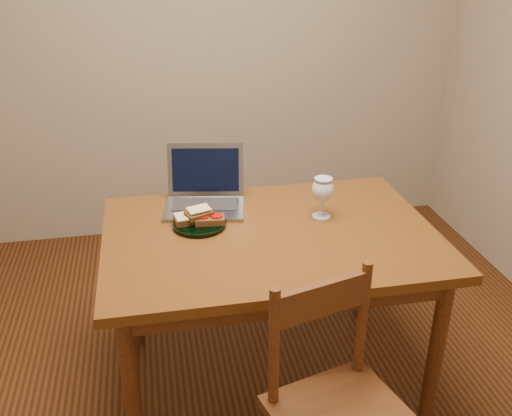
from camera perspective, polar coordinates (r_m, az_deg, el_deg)
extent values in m
cube|color=black|center=(2.63, -0.03, -17.76)|extent=(3.20, 3.20, 0.02)
cube|color=gray|center=(3.54, -5.27, 17.50)|extent=(3.20, 0.02, 2.60)
cube|color=#41250A|center=(2.25, 1.47, -2.88)|extent=(1.30, 0.90, 0.04)
cylinder|color=#391F0C|center=(2.13, -12.27, -17.80)|extent=(0.06, 0.06, 0.70)
cylinder|color=#391F0C|center=(2.35, 17.52, -13.69)|extent=(0.06, 0.06, 0.70)
cylinder|color=#391F0C|center=(2.72, -12.26, -7.11)|extent=(0.06, 0.06, 0.70)
cylinder|color=#391F0C|center=(2.90, 10.91, -4.80)|extent=(0.06, 0.06, 0.70)
cube|color=#391F0C|center=(1.79, 6.60, -9.02)|extent=(0.33, 0.12, 0.12)
cylinder|color=black|center=(2.29, -5.67, -1.64)|extent=(0.22, 0.22, 0.02)
cube|color=slate|center=(2.42, -5.19, -0.08)|extent=(0.37, 0.29, 0.02)
cube|color=slate|center=(2.51, -5.06, 3.87)|extent=(0.34, 0.13, 0.23)
cube|color=black|center=(2.51, -5.06, 3.87)|extent=(0.30, 0.10, 0.18)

